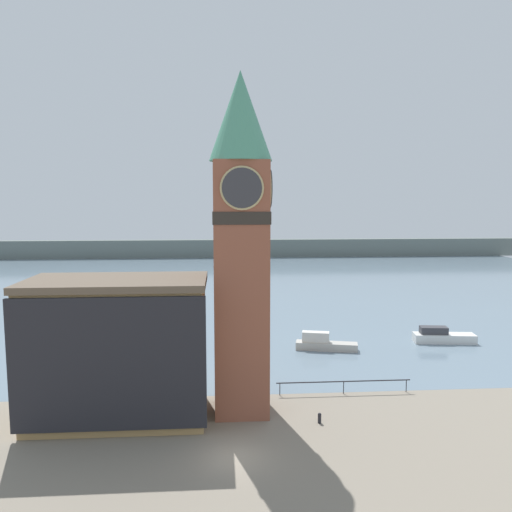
{
  "coord_description": "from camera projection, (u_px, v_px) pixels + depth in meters",
  "views": [
    {
      "loc": [
        -0.76,
        -29.77,
        16.17
      ],
      "look_at": [
        1.71,
        5.29,
        12.18
      ],
      "focal_mm": 35.0,
      "sensor_mm": 36.0,
      "label": 1
    }
  ],
  "objects": [
    {
      "name": "ground_plane",
      "position": [
        235.0,
        458.0,
        31.38
      ],
      "size": [
        160.0,
        160.0,
        0.0
      ],
      "primitive_type": "plane",
      "color": "gray"
    },
    {
      "name": "water",
      "position": [
        225.0,
        280.0,
        100.83
      ],
      "size": [
        160.0,
        120.0,
        0.0
      ],
      "color": "slate",
      "rests_on": "ground_plane"
    },
    {
      "name": "far_shoreline",
      "position": [
        224.0,
        248.0,
        140.19
      ],
      "size": [
        180.0,
        3.0,
        5.0
      ],
      "color": "slate",
      "rests_on": "water"
    },
    {
      "name": "pier_railing",
      "position": [
        344.0,
        383.0,
        41.65
      ],
      "size": [
        11.35,
        0.08,
        1.09
      ],
      "color": "#232328",
      "rests_on": "ground_plane"
    },
    {
      "name": "clock_tower",
      "position": [
        241.0,
        236.0,
        36.9
      ],
      "size": [
        4.61,
        4.61,
        25.38
      ],
      "color": "brown",
      "rests_on": "ground_plane"
    },
    {
      "name": "pier_building",
      "position": [
        118.0,
        349.0,
        36.54
      ],
      "size": [
        13.07,
        6.98,
        10.46
      ],
      "color": "#A88451",
      "rests_on": "ground_plane"
    },
    {
      "name": "boat_near",
      "position": [
        323.0,
        343.0,
        53.89
      ],
      "size": [
        6.74,
        2.91,
        1.94
      ],
      "rotation": [
        0.0,
        0.0,
        -0.23
      ],
      "color": "#B7B2A8",
      "rests_on": "water"
    },
    {
      "name": "boat_far",
      "position": [
        442.0,
        337.0,
        56.63
      ],
      "size": [
        6.96,
        2.67,
        1.82
      ],
      "rotation": [
        0.0,
        0.0,
        -0.12
      ],
      "color": "silver",
      "rests_on": "water"
    },
    {
      "name": "mooring_bollard_near",
      "position": [
        320.0,
        417.0,
        36.22
      ],
      "size": [
        0.26,
        0.26,
        0.76
      ],
      "color": "black",
      "rests_on": "ground_plane"
    }
  ]
}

